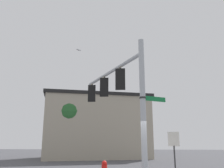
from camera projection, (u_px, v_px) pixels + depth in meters
name	position (u px, v px, depth m)	size (l,w,h in m)	color
signal_pole	(143.00, 105.00, 10.59)	(0.26, 0.26, 6.44)	#ADB2B7
mast_arm	(110.00, 72.00, 14.22)	(0.19, 0.19, 6.94)	#ADB2B7
traffic_light_nearest_pole	(120.00, 80.00, 12.90)	(0.54, 0.49, 1.31)	black
traffic_light_mid_inner	(105.00, 88.00, 14.78)	(0.54, 0.49, 1.31)	black
traffic_light_mid_outer	(92.00, 94.00, 16.66)	(0.54, 0.49, 1.31)	black
street_name_sign	(150.00, 98.00, 10.83)	(1.26, 0.84, 0.22)	#147238
bird_flying	(79.00, 50.00, 16.54)	(0.34, 0.20, 0.11)	gray
storefront_building	(96.00, 127.00, 23.95)	(11.87, 9.56, 6.19)	#A89E89
tree_by_storefront	(69.00, 113.00, 22.11)	(3.20, 3.20, 5.88)	#4C3823
historical_marker	(174.00, 146.00, 12.48)	(0.60, 0.08, 2.13)	#333333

